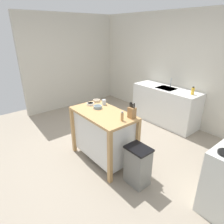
{
  "coord_description": "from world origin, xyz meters",
  "views": [
    {
      "loc": [
        2.56,
        -1.91,
        2.18
      ],
      "look_at": [
        0.18,
        0.05,
        0.87
      ],
      "focal_mm": 31.16,
      "sensor_mm": 36.0,
      "label": 1
    }
  ],
  "objects_px": {
    "kitchen_island": "(103,134)",
    "bowl_stoneware_deep": "(98,107)",
    "knife_block": "(132,112)",
    "bowl_ceramic_small": "(97,101)",
    "pepper_grinder": "(122,116)",
    "bottle_spray_cleaner": "(193,91)",
    "bowl_ceramic_wide": "(90,104)",
    "sink_faucet": "(171,82)",
    "trash_bin": "(138,166)",
    "drinking_cup": "(104,102)"
  },
  "relations": [
    {
      "from": "bowl_ceramic_wide",
      "to": "bowl_ceramic_small",
      "type": "bearing_deg",
      "value": 110.79
    },
    {
      "from": "bowl_ceramic_small",
      "to": "sink_faucet",
      "type": "distance_m",
      "value": 2.04
    },
    {
      "from": "knife_block",
      "to": "pepper_grinder",
      "type": "distance_m",
      "value": 0.19
    },
    {
      "from": "kitchen_island",
      "to": "bottle_spray_cleaner",
      "type": "xyz_separation_m",
      "value": [
        0.4,
        2.1,
        0.46
      ]
    },
    {
      "from": "bowl_ceramic_small",
      "to": "knife_block",
      "type": "bearing_deg",
      "value": 0.08
    },
    {
      "from": "bowl_ceramic_small",
      "to": "kitchen_island",
      "type": "bearing_deg",
      "value": -24.25
    },
    {
      "from": "kitchen_island",
      "to": "drinking_cup",
      "type": "bearing_deg",
      "value": 139.29
    },
    {
      "from": "knife_block",
      "to": "drinking_cup",
      "type": "relative_size",
      "value": 2.68
    },
    {
      "from": "kitchen_island",
      "to": "drinking_cup",
      "type": "height_order",
      "value": "drinking_cup"
    },
    {
      "from": "drinking_cup",
      "to": "sink_faucet",
      "type": "bearing_deg",
      "value": 89.35
    },
    {
      "from": "bowl_stoneware_deep",
      "to": "pepper_grinder",
      "type": "xyz_separation_m",
      "value": [
        0.63,
        -0.0,
        0.04
      ]
    },
    {
      "from": "bowl_ceramic_small",
      "to": "sink_faucet",
      "type": "height_order",
      "value": "sink_faucet"
    },
    {
      "from": "trash_bin",
      "to": "bowl_ceramic_small",
      "type": "bearing_deg",
      "value": 171.34
    },
    {
      "from": "bowl_ceramic_small",
      "to": "trash_bin",
      "type": "height_order",
      "value": "bowl_ceramic_small"
    },
    {
      "from": "kitchen_island",
      "to": "drinking_cup",
      "type": "relative_size",
      "value": 12.27
    },
    {
      "from": "sink_faucet",
      "to": "bottle_spray_cleaner",
      "type": "bearing_deg",
      "value": -12.58
    },
    {
      "from": "kitchen_island",
      "to": "knife_block",
      "type": "height_order",
      "value": "knife_block"
    },
    {
      "from": "knife_block",
      "to": "bowl_ceramic_wide",
      "type": "xyz_separation_m",
      "value": [
        -0.87,
        -0.19,
        -0.07
      ]
    },
    {
      "from": "kitchen_island",
      "to": "bowl_ceramic_small",
      "type": "distance_m",
      "value": 0.68
    },
    {
      "from": "bottle_spray_cleaner",
      "to": "bowl_ceramic_wide",
      "type": "bearing_deg",
      "value": -111.66
    },
    {
      "from": "bowl_ceramic_small",
      "to": "bottle_spray_cleaner",
      "type": "distance_m",
      "value": 2.08
    },
    {
      "from": "kitchen_island",
      "to": "bottle_spray_cleaner",
      "type": "relative_size",
      "value": 6.6
    },
    {
      "from": "kitchen_island",
      "to": "pepper_grinder",
      "type": "relative_size",
      "value": 7.63
    },
    {
      "from": "pepper_grinder",
      "to": "bottle_spray_cleaner",
      "type": "xyz_separation_m",
      "value": [
        -0.03,
        2.06,
        -0.01
      ]
    },
    {
      "from": "trash_bin",
      "to": "bottle_spray_cleaner",
      "type": "relative_size",
      "value": 3.6
    },
    {
      "from": "knife_block",
      "to": "bowl_ceramic_wide",
      "type": "relative_size",
      "value": 1.93
    },
    {
      "from": "kitchen_island",
      "to": "knife_block",
      "type": "bearing_deg",
      "value": 25.63
    },
    {
      "from": "bowl_ceramic_wide",
      "to": "sink_faucet",
      "type": "relative_size",
      "value": 0.6
    },
    {
      "from": "bowl_ceramic_wide",
      "to": "pepper_grinder",
      "type": "xyz_separation_m",
      "value": [
        0.85,
        0.0,
        0.05
      ]
    },
    {
      "from": "knife_block",
      "to": "bottle_spray_cleaner",
      "type": "xyz_separation_m",
      "value": [
        -0.05,
        1.88,
        -0.03
      ]
    },
    {
      "from": "pepper_grinder",
      "to": "trash_bin",
      "type": "height_order",
      "value": "pepper_grinder"
    },
    {
      "from": "kitchen_island",
      "to": "pepper_grinder",
      "type": "height_order",
      "value": "pepper_grinder"
    },
    {
      "from": "bowl_ceramic_small",
      "to": "bowl_ceramic_wide",
      "type": "distance_m",
      "value": 0.2
    },
    {
      "from": "bowl_ceramic_small",
      "to": "drinking_cup",
      "type": "xyz_separation_m",
      "value": [
        0.21,
        0.01,
        0.03
      ]
    },
    {
      "from": "bowl_stoneware_deep",
      "to": "bowl_ceramic_wide",
      "type": "bearing_deg",
      "value": -178.95
    },
    {
      "from": "bowl_stoneware_deep",
      "to": "sink_faucet",
      "type": "height_order",
      "value": "sink_faucet"
    },
    {
      "from": "bowl_ceramic_small",
      "to": "trash_bin",
      "type": "xyz_separation_m",
      "value": [
        1.3,
        -0.2,
        -0.62
      ]
    },
    {
      "from": "knife_block",
      "to": "bowl_ceramic_small",
      "type": "relative_size",
      "value": 1.98
    },
    {
      "from": "bowl_ceramic_small",
      "to": "drinking_cup",
      "type": "bearing_deg",
      "value": 3.99
    },
    {
      "from": "knife_block",
      "to": "bowl_ceramic_small",
      "type": "xyz_separation_m",
      "value": [
        -0.94,
        -0.0,
        -0.07
      ]
    },
    {
      "from": "knife_block",
      "to": "bowl_ceramic_wide",
      "type": "distance_m",
      "value": 0.9
    },
    {
      "from": "drinking_cup",
      "to": "sink_faucet",
      "type": "xyz_separation_m",
      "value": [
        0.02,
        2.01,
        0.04
      ]
    },
    {
      "from": "drinking_cup",
      "to": "knife_block",
      "type": "bearing_deg",
      "value": -1.06
    },
    {
      "from": "pepper_grinder",
      "to": "bottle_spray_cleaner",
      "type": "height_order",
      "value": "bottle_spray_cleaner"
    },
    {
      "from": "kitchen_island",
      "to": "bowl_stoneware_deep",
      "type": "height_order",
      "value": "bowl_stoneware_deep"
    },
    {
      "from": "knife_block",
      "to": "kitchen_island",
      "type": "bearing_deg",
      "value": -154.37
    },
    {
      "from": "knife_block",
      "to": "pepper_grinder",
      "type": "xyz_separation_m",
      "value": [
        -0.02,
        -0.19,
        -0.02
      ]
    },
    {
      "from": "trash_bin",
      "to": "drinking_cup",
      "type": "bearing_deg",
      "value": 168.92
    },
    {
      "from": "drinking_cup",
      "to": "bottle_spray_cleaner",
      "type": "distance_m",
      "value": 1.98
    },
    {
      "from": "knife_block",
      "to": "bowl_stoneware_deep",
      "type": "xyz_separation_m",
      "value": [
        -0.65,
        -0.18,
        -0.06
      ]
    }
  ]
}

